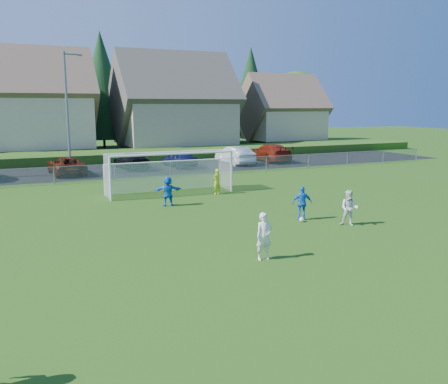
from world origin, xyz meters
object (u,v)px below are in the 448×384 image
Objects in this scene: car_f at (235,155)px; player_white_b at (349,208)px; player_white_a at (264,236)px; soccer_goal at (168,166)px; car_d at (132,161)px; car_g at (270,153)px; car_c at (67,166)px; car_e at (180,159)px; soccer_ball at (302,220)px; player_blue_a at (302,203)px; player_blue_b at (168,191)px; goalkeeper at (217,182)px.

player_white_b is at bearing 74.71° from car_f.
player_white_a is 13.31m from soccer_goal.
player_white_a is 0.34× the size of car_f.
car_g is at bearing 174.66° from car_d.
car_g reaches higher than car_c.
car_e is (5.37, 24.37, -0.10)m from player_white_a.
car_g is at bearing 63.82° from soccer_ball.
soccer_goal is (-0.52, -11.55, 0.94)m from car_d.
player_blue_a is at bearing 66.34° from car_g.
car_f is at bearing -113.41° from player_blue_b.
car_c is at bearing -46.49° from player_blue_a.
soccer_ball is 2.15m from player_white_b.
car_g reaches higher than car_f.
player_white_a is at bearing 105.06° from player_blue_b.
player_white_b is 23.96m from car_g.
player_white_a is 0.29× the size of car_g.
player_blue_a is 20.96m from car_f.
car_g reaches higher than car_e.
player_white_b is 9.45m from goalkeeper.
player_white_a is 0.35× the size of car_d.
soccer_ball is 23.31m from car_g.
car_d is 0.85× the size of car_g.
goalkeeper is 17.18m from car_g.
car_d is (1.37, 24.81, -0.13)m from player_white_a.
car_e is 0.76× the size of car_g.
car_d is 0.99× the size of car_f.
car_d is 4.02m from car_e.
soccer_ball is 20.51m from car_e.
soccer_goal is (-3.49, 9.00, 0.84)m from player_blue_a.
car_g is (3.89, 0.53, 0.02)m from car_f.
goalkeeper reaches higher than soccer_ball.
player_blue_a is 21.12m from car_c.
car_f is (4.88, 21.77, 0.01)m from player_white_b.
player_blue_a is at bearing 92.84° from car_d.
player_white_b is at bearing 23.73° from player_white_a.
soccer_goal is at bearing 85.83° from player_white_a.
player_white_a is (-4.11, -3.91, 0.70)m from soccer_ball.
soccer_goal is (-9.64, -11.04, 0.84)m from car_f.
car_c is (-7.98, 19.81, 0.57)m from soccer_ball.
player_white_a is 1.05× the size of player_white_b.
soccer_goal reaches higher than player_white_b.
player_white_b is 0.99× the size of player_blue_b.
car_f is (6.39, 20.39, 0.68)m from soccer_ball.
player_white_b is at bearing 146.97° from player_blue_a.
soccer_ball is 0.15× the size of goalkeeper.
player_white_a reaches higher than goalkeeper.
car_f reaches higher than player_blue_a.
car_g reaches higher than car_d.
player_white_a reaches higher than soccer_ball.
player_blue_b is at bearing 100.33° from car_c.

